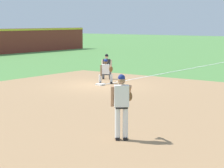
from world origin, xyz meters
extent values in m
plane|color=#518942|center=(0.00, 0.00, 0.00)|extent=(160.00, 160.00, 0.00)
cube|color=#A87F56|center=(-4.02, -3.55, 0.00)|extent=(18.00, 18.00, 0.01)
cube|color=white|center=(8.99, 0.00, 0.01)|extent=(17.98, 0.10, 0.00)
cube|color=white|center=(0.00, 0.00, 0.04)|extent=(0.38, 0.38, 0.09)
sphere|color=white|center=(-2.16, -2.50, 0.04)|extent=(0.07, 0.07, 0.07)
cube|color=black|center=(-8.09, -7.00, 0.04)|extent=(0.27, 0.25, 0.09)
cylinder|color=white|center=(-8.12, -7.03, 0.50)|extent=(0.15, 0.15, 0.84)
cube|color=black|center=(-7.95, -7.17, 0.04)|extent=(0.27, 0.25, 0.09)
cylinder|color=white|center=(-7.98, -7.19, 0.50)|extent=(0.15, 0.15, 0.84)
cube|color=black|center=(-8.05, -7.11, 0.94)|extent=(0.37, 0.39, 0.06)
cube|color=white|center=(-8.05, -7.11, 1.26)|extent=(0.44, 0.46, 0.60)
sphere|color=#9E7051|center=(-8.03, -7.10, 1.69)|extent=(0.21, 0.21, 0.21)
sphere|color=navy|center=(-8.03, -7.10, 1.76)|extent=(0.20, 0.20, 0.20)
cube|color=navy|center=(-7.97, -7.04, 1.74)|extent=(0.19, 0.20, 0.02)
cylinder|color=#9E7051|center=(-8.16, -6.87, 1.23)|extent=(0.20, 0.19, 0.59)
cylinder|color=#9E7051|center=(-7.66, -7.10, 1.35)|extent=(0.45, 0.42, 0.41)
ellipsoid|color=brown|center=(-7.60, -7.05, 1.19)|extent=(0.36, 0.35, 0.34)
cube|color=black|center=(0.85, -0.08, 0.04)|extent=(0.27, 0.25, 0.09)
cylinder|color=white|center=(0.88, -0.06, 0.28)|extent=(0.15, 0.15, 0.40)
cube|color=black|center=(0.47, 0.38, 0.04)|extent=(0.27, 0.25, 0.09)
cylinder|color=white|center=(0.50, 0.40, 0.28)|extent=(0.15, 0.15, 0.40)
cube|color=black|center=(0.69, 0.17, 0.50)|extent=(0.37, 0.39, 0.06)
cube|color=white|center=(0.69, 0.17, 0.78)|extent=(0.44, 0.46, 0.52)
sphere|color=brown|center=(0.68, 0.16, 1.17)|extent=(0.21, 0.21, 0.21)
sphere|color=navy|center=(0.68, 0.16, 1.24)|extent=(0.20, 0.20, 0.20)
cube|color=navy|center=(0.61, 0.10, 1.22)|extent=(0.19, 0.20, 0.02)
cylinder|color=brown|center=(0.53, -0.28, 0.92)|extent=(0.51, 0.44, 0.24)
cylinder|color=brown|center=(0.46, 0.30, 0.72)|extent=(0.24, 0.22, 0.58)
ellipsoid|color=brown|center=(0.37, -0.42, 0.85)|extent=(0.30, 0.29, 0.35)
cube|color=black|center=(2.36, 1.13, 0.04)|extent=(0.27, 0.25, 0.09)
cylinder|color=#515154|center=(2.39, 1.16, 0.33)|extent=(0.15, 0.15, 0.50)
cube|color=black|center=(2.11, 1.44, 0.04)|extent=(0.27, 0.25, 0.09)
cylinder|color=#515154|center=(2.14, 1.47, 0.33)|extent=(0.15, 0.15, 0.50)
cube|color=black|center=(2.27, 1.31, 0.60)|extent=(0.37, 0.39, 0.06)
cube|color=#232326|center=(2.27, 1.31, 0.89)|extent=(0.44, 0.46, 0.54)
sphere|color=#DBB28E|center=(2.25, 1.30, 1.29)|extent=(0.21, 0.21, 0.21)
sphere|color=black|center=(2.25, 1.30, 1.36)|extent=(0.20, 0.20, 0.20)
cube|color=black|center=(2.18, 1.24, 1.34)|extent=(0.19, 0.20, 0.02)
cylinder|color=#DBB28E|center=(2.31, 1.03, 0.86)|extent=(0.31, 0.28, 0.56)
cylinder|color=#DBB28E|center=(1.99, 1.42, 0.86)|extent=(0.31, 0.28, 0.56)
camera|label=1|loc=(-17.74, -14.02, 3.28)|focal=70.00mm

